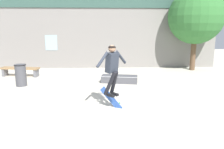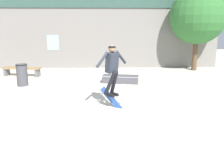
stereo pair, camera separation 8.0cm
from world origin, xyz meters
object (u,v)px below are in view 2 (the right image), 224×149
park_bench (22,69)px  skater (112,66)px  skateboard_flipping (111,99)px  tree_right (198,17)px  trash_bin (22,74)px  skate_ledge (120,79)px

park_bench → skater: 6.54m
park_bench → skateboard_flipping: (4.42, -4.62, -0.08)m
skater → skateboard_flipping: size_ratio=2.06×
skater → skateboard_flipping: skater is taller
skater → tree_right: bearing=98.8°
trash_bin → skateboard_flipping: bearing=-36.2°
trash_bin → skater: 4.71m
tree_right → park_bench: tree_right is taller
park_bench → skateboard_flipping: bearing=-36.3°
trash_bin → skateboard_flipping: (3.69, -2.70, -0.22)m
trash_bin → skateboard_flipping: 4.58m
tree_right → skater: tree_right is taller
skate_ledge → skateboard_flipping: bearing=-88.3°
skate_ledge → skateboard_flipping: (-0.49, -3.10, 0.10)m
park_bench → trash_bin: size_ratio=2.15×
park_bench → skater: (4.45, -4.70, 0.96)m
skateboard_flipping → skate_ledge: bearing=108.9°
trash_bin → skateboard_flipping: trash_bin is taller
park_bench → trash_bin: (0.74, -1.92, 0.14)m
skateboard_flipping → skater: bearing=-46.6°
tree_right → skater: size_ratio=3.01×
trash_bin → skate_ledge: bearing=5.5°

